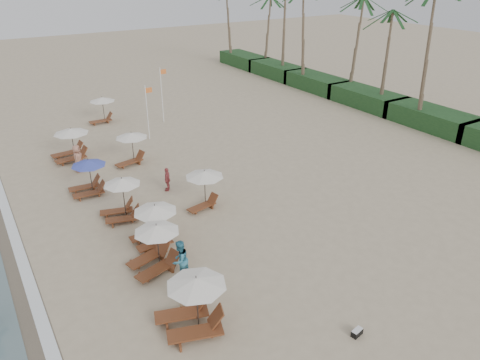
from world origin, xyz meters
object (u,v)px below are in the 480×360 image
beachgoer_mid_a (180,260)px  lounger_station_2 (153,224)px  lounger_station_4 (87,177)px  beachgoer_far_a (167,179)px  flag_pole_near (147,110)px  duffel_bag (357,332)px  lounger_station_1 (153,249)px  beachgoer_far_b (78,158)px  inland_station_1 (130,146)px  inland_station_2 (101,107)px  beachgoer_near (182,290)px  lounger_station_5 (69,145)px  lounger_station_0 (191,305)px  inland_station_0 (203,184)px  beachgoer_mid_b (152,230)px  lounger_station_3 (120,200)px

beachgoer_mid_a → lounger_station_2: bearing=-119.1°
lounger_station_4 → beachgoer_far_a: size_ratio=1.60×
flag_pole_near → duffel_bag: bearing=-93.2°
lounger_station_1 → beachgoer_far_b: lounger_station_1 is taller
inland_station_1 → inland_station_2: (0.99, 10.15, 0.01)m
beachgoer_near → duffel_bag: size_ratio=2.79×
lounger_station_4 → duffel_bag: size_ratio=4.61×
lounger_station_4 → beachgoer_far_b: (0.35, 3.65, -0.13)m
inland_station_2 → beachgoer_far_b: bearing=-115.4°
beachgoer_far_a → lounger_station_5: bearing=-118.3°
inland_station_2 → flag_pole_near: size_ratio=0.61×
lounger_station_2 → beachgoer_far_b: 10.98m
lounger_station_1 → inland_station_1: 12.65m
beachgoer_mid_a → beachgoer_far_b: 14.26m
lounger_station_0 → beachgoer_far_b: lounger_station_0 is taller
lounger_station_0 → lounger_station_1: bearing=86.8°
lounger_station_1 → lounger_station_4: lounger_station_1 is taller
inland_station_0 → inland_station_1: (-1.38, 8.30, -0.11)m
beachgoer_far_a → lounger_station_4: bearing=-80.8°
lounger_station_2 → lounger_station_5: size_ratio=0.86×
lounger_station_4 → beachgoer_mid_b: bearing=-80.8°
lounger_station_0 → inland_station_1: size_ratio=1.04×
inland_station_1 → beachgoer_mid_a: bearing=-100.8°
lounger_station_2 → inland_station_0: inland_station_0 is taller
beachgoer_near → duffel_bag: (4.91, -5.13, -0.60)m
lounger_station_5 → beachgoer_far_b: 2.44m
beachgoer_mid_b → lounger_station_3: bearing=-4.7°
beachgoer_mid_b → beachgoer_far_a: 6.08m
inland_station_2 → beachgoer_mid_a: bearing=-98.6°
inland_station_0 → beachgoer_far_a: size_ratio=1.67×
lounger_station_0 → beachgoer_mid_a: 3.22m
beachgoer_mid_a → inland_station_1: bearing=-129.0°
lounger_station_0 → duffel_bag: bearing=-35.9°
lounger_station_1 → beachgoer_mid_a: 1.53m
lounger_station_2 → beachgoer_near: 5.05m
beachgoer_mid_b → flag_pole_near: bearing=-33.8°
lounger_station_3 → beachgoer_far_a: bearing=26.8°
lounger_station_1 → inland_station_1: (3.32, 12.21, 0.33)m
lounger_station_2 → duffel_bag: (4.15, -10.11, -0.97)m
inland_station_2 → beachgoer_mid_b: (-3.62, -20.55, -0.50)m
lounger_station_3 → inland_station_0: lounger_station_3 is taller
beachgoer_mid_b → duffel_bag: 10.85m
beachgoer_mid_a → beachgoer_far_b: (-0.91, 14.23, -0.01)m
lounger_station_1 → inland_station_1: bearing=74.8°
lounger_station_0 → beachgoer_mid_b: lounger_station_0 is taller
lounger_station_4 → duffel_bag: 18.26m
beachgoer_far_a → beachgoer_far_b: (-3.97, 5.87, 0.18)m
beachgoer_far_b → beachgoer_near: bearing=-152.9°
lounger_station_1 → duffel_bag: bearing=-58.8°
lounger_station_0 → beachgoer_far_a: size_ratio=1.85×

